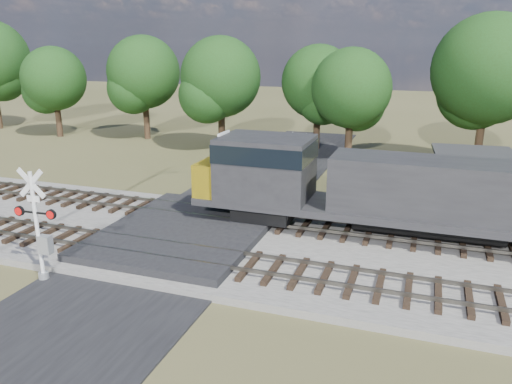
% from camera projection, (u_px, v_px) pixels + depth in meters
% --- Properties ---
extents(ground, '(160.00, 160.00, 0.00)m').
position_uv_depth(ground, '(182.00, 243.00, 22.72)').
color(ground, '#424424').
rests_on(ground, ground).
extents(ballast_bed, '(140.00, 10.00, 0.30)m').
position_uv_depth(ballast_bed, '(411.00, 267.00, 19.98)').
color(ballast_bed, gray).
rests_on(ballast_bed, ground).
extents(road, '(7.00, 60.00, 0.08)m').
position_uv_depth(road, '(182.00, 242.00, 22.71)').
color(road, black).
rests_on(road, ground).
extents(crossing_panel, '(7.00, 9.00, 0.62)m').
position_uv_depth(crossing_panel, '(187.00, 233.00, 23.08)').
color(crossing_panel, '#262628').
rests_on(crossing_panel, ground).
extents(track_near, '(140.00, 2.60, 0.33)m').
position_uv_depth(track_near, '(229.00, 262.00, 19.81)').
color(track_near, black).
rests_on(track_near, ballast_bed).
extents(track_far, '(140.00, 2.60, 0.33)m').
position_uv_depth(track_far, '(267.00, 221.00, 24.33)').
color(track_far, black).
rests_on(track_far, ballast_bed).
extents(crossing_signal_near, '(1.79, 0.39, 4.45)m').
position_uv_depth(crossing_signal_near, '(40.00, 236.00, 18.66)').
color(crossing_signal_near, silver).
rests_on(crossing_signal_near, ground).
extents(crossing_signal_far, '(1.63, 0.36, 4.03)m').
position_uv_depth(crossing_signal_far, '(297.00, 174.00, 28.10)').
color(crossing_signal_far, silver).
rests_on(crossing_signal_far, ground).
extents(equipment_shed, '(4.61, 4.61, 2.93)m').
position_uv_depth(equipment_shed, '(472.00, 177.00, 28.08)').
color(equipment_shed, '#49351F').
rests_on(equipment_shed, ground).
extents(treeline, '(85.51, 11.52, 11.35)m').
position_uv_depth(treeline, '(405.00, 74.00, 36.54)').
color(treeline, black).
rests_on(treeline, ground).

